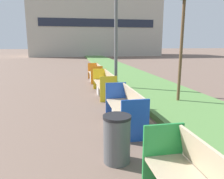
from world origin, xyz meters
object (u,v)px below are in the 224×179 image
Objects in this scene: bench_yellow_frame at (105,86)px; litter_bin at (117,139)px; bench_orange_frame at (95,75)px; bench_blue_frame at (125,111)px.

bench_yellow_frame reaches higher than litter_bin.
litter_bin is at bearing -93.89° from bench_orange_frame.
bench_blue_frame is 3.52m from bench_yellow_frame.
bench_yellow_frame is at bearing 83.59° from litter_bin.
bench_orange_frame is at bearing 90.01° from bench_blue_frame.
bench_yellow_frame and bench_orange_frame have the same top height.
bench_yellow_frame is 1.24× the size of bench_orange_frame.
bench_yellow_frame is (0.00, 3.52, 0.01)m from bench_blue_frame.
bench_blue_frame and bench_yellow_frame have the same top height.
bench_blue_frame is at bearing -90.06° from bench_yellow_frame.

